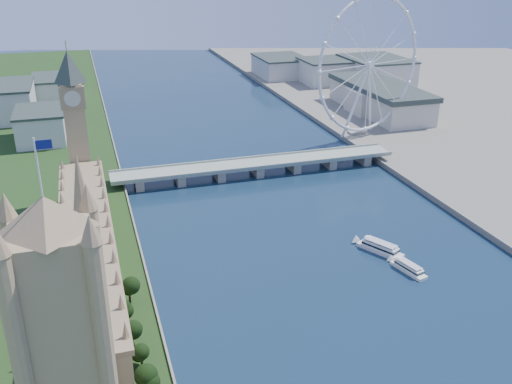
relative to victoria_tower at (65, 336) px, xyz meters
name	(u,v)px	position (x,y,z in m)	size (l,w,h in m)	color
victoria_tower	(65,336)	(0.00, 0.00, 0.00)	(28.16, 28.16, 112.00)	tan
parliament_range	(89,256)	(7.00, 115.00, -36.01)	(24.00, 200.00, 70.00)	tan
big_ben	(74,109)	(7.00, 223.00, 12.08)	(20.02, 20.02, 110.00)	tan
westminster_bridge	(257,166)	(135.00, 245.00, -47.86)	(220.00, 22.00, 9.50)	gray
london_eye	(370,65)	(254.98, 300.08, 13.03)	(113.60, 39.12, 124.30)	silver
county_hall	(378,114)	(310.00, 375.00, -54.49)	(54.00, 144.00, 35.00)	beige
city_skyline	(223,82)	(174.22, 505.08, -37.53)	(505.00, 280.00, 32.00)	beige
tour_boat_near	(380,252)	(165.53, 105.53, -54.49)	(7.82, 30.55, 6.76)	silver
tour_boat_far	(408,271)	(169.45, 81.48, -54.49)	(6.39, 25.24, 5.53)	white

